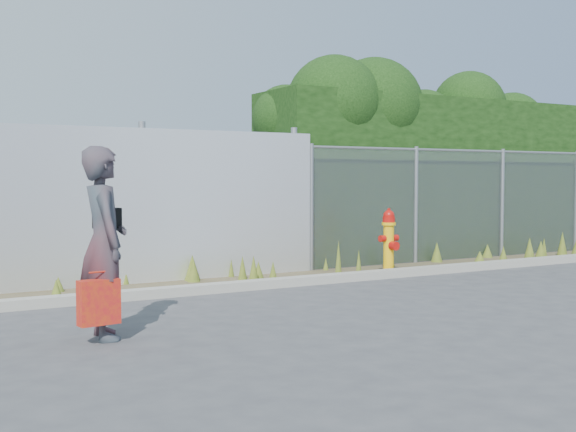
# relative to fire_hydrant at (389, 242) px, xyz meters

# --- Properties ---
(ground) EXTENTS (80.00, 80.00, 0.00)m
(ground) POSITION_rel_fire_hydrant_xyz_m (-1.92, -2.11, -0.50)
(ground) COLOR #3D3D40
(ground) RESTS_ON ground
(curb) EXTENTS (16.00, 0.22, 0.12)m
(curb) POSITION_rel_fire_hydrant_xyz_m (-1.92, -0.31, -0.44)
(curb) COLOR gray
(curb) RESTS_ON ground
(weed_strip) EXTENTS (16.00, 1.24, 0.53)m
(weed_strip) POSITION_rel_fire_hydrant_xyz_m (-1.33, 0.32, -0.38)
(weed_strip) COLOR #493E29
(weed_strip) RESTS_ON ground
(corrugated_fence) EXTENTS (8.50, 0.21, 2.30)m
(corrugated_fence) POSITION_rel_fire_hydrant_xyz_m (-5.17, 0.90, 0.60)
(corrugated_fence) COLOR silver
(corrugated_fence) RESTS_ON ground
(chainlink_fence) EXTENTS (6.50, 0.07, 2.05)m
(chainlink_fence) POSITION_rel_fire_hydrant_xyz_m (2.33, 0.89, 0.53)
(chainlink_fence) COLOR gray
(chainlink_fence) RESTS_ON ground
(hedge) EXTENTS (7.48, 1.91, 3.71)m
(hedge) POSITION_rel_fire_hydrant_xyz_m (2.35, 1.91, 1.50)
(hedge) COLOR black
(hedge) RESTS_ON ground
(fire_hydrant) EXTENTS (0.34, 0.31, 1.03)m
(fire_hydrant) POSITION_rel_fire_hydrant_xyz_m (0.00, 0.00, 0.00)
(fire_hydrant) COLOR #F3B70C
(fire_hydrant) RESTS_ON ground
(woman) EXTENTS (0.47, 0.68, 1.79)m
(woman) POSITION_rel_fire_hydrant_xyz_m (-5.10, -2.26, 0.40)
(woman) COLOR #0E505A
(woman) RESTS_ON ground
(red_tote_bag) EXTENTS (0.37, 0.14, 0.48)m
(red_tote_bag) POSITION_rel_fire_hydrant_xyz_m (-5.22, -2.51, -0.11)
(red_tote_bag) COLOR #AD091E
(black_shoulder_bag) EXTENTS (0.26, 0.11, 0.19)m
(black_shoulder_bag) POSITION_rel_fire_hydrant_xyz_m (-5.03, -2.16, 0.62)
(black_shoulder_bag) COLOR black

